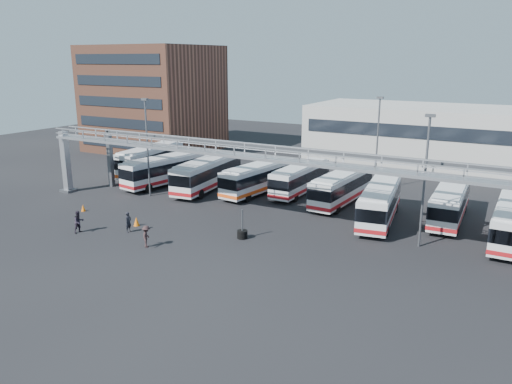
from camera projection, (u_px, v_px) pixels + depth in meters
The scene contains 22 objects.
ground at pixel (240, 247), 38.50m from camera, with size 140.00×140.00×0.00m, color black.
gantry at pixel (275, 164), 42.00m from camera, with size 51.40×5.15×7.10m.
apartment_building at pixel (154, 99), 77.83m from camera, with size 18.00×15.00×16.00m, color brown.
warehouse at pixel (475, 140), 63.64m from camera, with size 42.00×14.00×8.00m, color #9E9E99.
light_pole_left at pixel (147, 142), 51.36m from camera, with size 0.70×0.35×10.21m.
light_pole_mid at pixel (425, 174), 37.16m from camera, with size 0.70×0.35×10.21m.
light_pole_back at pixel (378, 139), 53.58m from camera, with size 0.70×0.35×10.21m.
bus_0 at pixel (150, 159), 62.17m from camera, with size 4.04×11.79×3.51m.
bus_1 at pixel (165, 169), 56.97m from camera, with size 4.30×11.30×3.35m.
bus_2 at pixel (207, 173), 54.79m from camera, with size 3.79×11.68×3.48m.
bus_3 at pixel (258, 177), 53.39m from camera, with size 3.64×10.86×3.24m.
bus_4 at pixel (300, 178), 53.42m from camera, with size 2.53×10.30×3.12m.
bus_5 at pixel (342, 187), 49.57m from camera, with size 3.01×10.65×3.20m.
bus_6 at pixel (380, 202), 44.00m from camera, with size 4.11×11.14×3.31m.
bus_7 at pixel (450, 202), 44.20m from camera, with size 2.89×10.57×3.18m.
bus_8 at pixel (511, 222), 39.01m from camera, with size 2.43×10.44×3.17m.
pedestrian_a at pixel (128, 222), 41.63m from camera, with size 0.64×0.42×1.76m, color black.
pedestrian_b at pixel (79, 222), 41.50m from camera, with size 0.91×0.71×1.88m, color #241D29.
pedestrian_c at pixel (146, 237), 38.30m from camera, with size 1.11×0.64×1.72m, color #322122.
cone_left at pixel (83, 208), 47.48m from camera, with size 0.41×0.41×0.65m, color orange.
cone_right at pixel (136, 221), 43.32m from camera, with size 0.51×0.51×0.80m, color orange.
tire_stack at pixel (242, 234), 40.29m from camera, with size 0.85×0.85×2.42m.
Camera 1 is at (18.93, -30.73, 14.12)m, focal length 35.00 mm.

